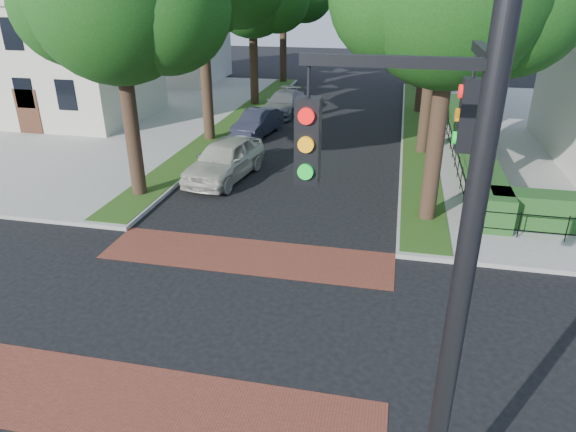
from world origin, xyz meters
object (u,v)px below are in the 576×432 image
object	(u,v)px
parked_car_middle	(258,123)
parked_car_rear	(284,103)
parked_car_front	(225,159)
traffic_signal	(446,253)

from	to	relation	value
parked_car_middle	parked_car_rear	bearing A→B (deg)	94.85
parked_car_front	parked_car_middle	size ratio (longest dim) A/B	1.18
parked_car_front	parked_car_rear	xyz separation A→B (m)	(-0.10, 12.22, -0.13)
traffic_signal	parked_car_rear	bearing A→B (deg)	106.60
parked_car_front	parked_car_rear	world-z (taller)	parked_car_front
parked_car_rear	parked_car_front	bearing A→B (deg)	-85.48
parked_car_front	parked_car_middle	xyz separation A→B (m)	(-0.45, 7.01, -0.15)
parked_car_middle	traffic_signal	bearing A→B (deg)	-60.08
parked_car_middle	parked_car_rear	xyz separation A→B (m)	(0.35, 5.21, 0.02)
parked_car_front	parked_car_rear	distance (m)	12.22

